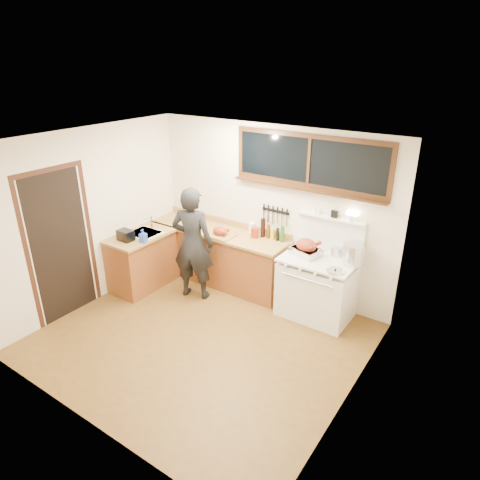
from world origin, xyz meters
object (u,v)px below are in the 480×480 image
Objects in this scene: man at (193,244)px; cutting_board at (220,232)px; roast_turkey at (306,248)px; vintage_stove at (317,286)px.

cutting_board is (0.18, 0.45, 0.07)m from man.
roast_turkey is at bearing 5.17° from cutting_board.
vintage_stove is 0.89× the size of man.
roast_turkey is (1.41, 0.13, 0.05)m from cutting_board.
man reaches higher than roast_turkey.
cutting_board is 1.41m from roast_turkey.
vintage_stove is 1.94m from man.
vintage_stove is 3.46× the size of cutting_board.
roast_turkey is (-0.22, 0.01, 0.53)m from vintage_stove.
man is at bearing -111.47° from cutting_board.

